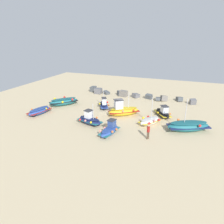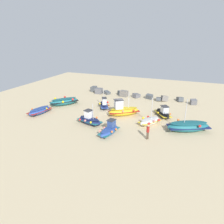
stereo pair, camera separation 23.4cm
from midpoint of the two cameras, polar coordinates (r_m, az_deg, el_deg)
ground_plane at (r=30.07m, az=2.91°, el=-0.33°), size 52.86×52.86×0.00m
fishing_boat_0 at (r=26.67m, az=10.73°, el=-2.50°), size 2.80×3.30×3.57m
fishing_boat_1 at (r=26.42m, az=-6.01°, el=-2.18°), size 3.68×2.36×2.93m
fishing_boat_2 at (r=34.13m, az=-13.01°, el=2.90°), size 4.31×4.53×1.32m
fishing_boat_3 at (r=25.96m, az=20.72°, el=-3.76°), size 5.28×3.74×4.05m
fishing_boat_4 at (r=29.65m, az=14.26°, el=-0.23°), size 2.92×3.50×1.66m
fishing_boat_5 at (r=23.66m, az=-0.45°, el=-5.03°), size 1.82×3.38×1.68m
fishing_boat_6 at (r=31.97m, az=-2.00°, el=2.11°), size 2.46×3.34×3.01m
fishing_boat_7 at (r=28.97m, az=3.37°, el=0.45°), size 4.55×3.92×3.45m
fishing_boat_8 at (r=31.39m, az=-19.32°, el=0.34°), size 2.09×3.81×0.96m
person_walking at (r=22.73m, az=10.25°, el=-5.23°), size 0.32×0.32×1.73m
breakwater_rocks at (r=38.05m, az=5.31°, el=4.91°), size 20.03×2.69×1.24m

